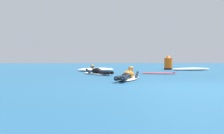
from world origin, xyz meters
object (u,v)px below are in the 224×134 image
drifting_surfboard (159,73)px  channel_marker_buoy (168,64)px  surfer_far (97,72)px  surfer_near (128,76)px

drifting_surfboard → channel_marker_buoy: bearing=68.6°
drifting_surfboard → channel_marker_buoy: 6.64m
surfer_far → channel_marker_buoy: 8.64m
surfer_far → drifting_surfboard: (3.26, 0.34, -0.10)m
surfer_far → channel_marker_buoy: channel_marker_buoy is taller
drifting_surfboard → channel_marker_buoy: channel_marker_buoy is taller
surfer_near → drifting_surfboard: 4.69m
surfer_far → channel_marker_buoy: size_ratio=2.26×
surfer_near → surfer_far: size_ratio=1.02×
surfer_far → drifting_surfboard: size_ratio=1.29×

